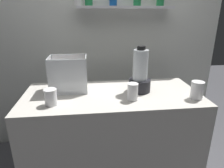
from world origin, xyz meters
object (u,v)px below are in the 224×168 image
(blender_pitcher, at_px, (140,75))
(juice_cup_mango_middle, at_px, (197,91))
(carrot_display_bin, at_px, (69,80))
(juice_cup_beet_left, at_px, (133,93))
(juice_cup_carrot_far_left, at_px, (51,98))

(blender_pitcher, height_order, juice_cup_mango_middle, blender_pitcher)
(carrot_display_bin, relative_size, juice_cup_mango_middle, 2.23)
(juice_cup_beet_left, bearing_deg, juice_cup_carrot_far_left, -178.26)
(carrot_display_bin, distance_m, juice_cup_carrot_far_left, 0.29)
(blender_pitcher, bearing_deg, juice_cup_carrot_far_left, -164.76)
(carrot_display_bin, distance_m, juice_cup_beet_left, 0.54)
(carrot_display_bin, xyz_separation_m, juice_cup_mango_middle, (0.96, -0.28, -0.03))
(blender_pitcher, bearing_deg, juice_cup_beet_left, -119.25)
(carrot_display_bin, height_order, juice_cup_mango_middle, carrot_display_bin)
(carrot_display_bin, bearing_deg, juice_cup_mango_middle, -16.31)
(juice_cup_carrot_far_left, relative_size, juice_cup_beet_left, 0.91)
(carrot_display_bin, relative_size, juice_cup_beet_left, 2.32)
(carrot_display_bin, relative_size, blender_pitcher, 0.80)
(carrot_display_bin, height_order, blender_pitcher, blender_pitcher)
(juice_cup_mango_middle, bearing_deg, blender_pitcher, 153.18)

